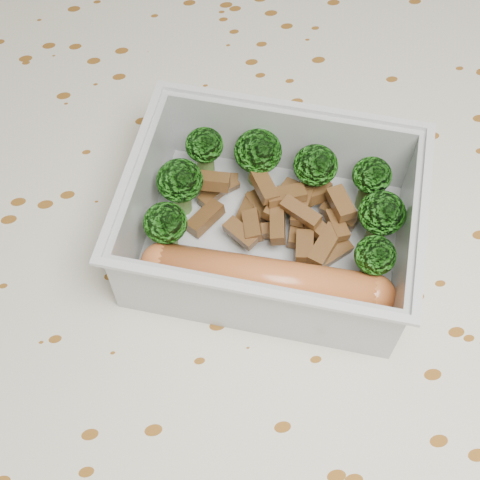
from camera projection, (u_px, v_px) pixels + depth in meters
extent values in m
cube|color=brown|center=(257.00, 291.00, 0.42)|extent=(1.40, 0.90, 0.04)
cube|color=silver|center=(258.00, 274.00, 0.40)|extent=(1.46, 0.96, 0.01)
cube|color=silver|center=(270.00, 242.00, 0.40)|extent=(0.19, 0.17, 0.00)
cube|color=silver|center=(289.00, 141.00, 0.41)|extent=(0.14, 0.07, 0.05)
cube|color=silver|center=(252.00, 307.00, 0.35)|extent=(0.14, 0.07, 0.05)
cube|color=silver|center=(405.00, 241.00, 0.37)|extent=(0.05, 0.10, 0.05)
cube|color=silver|center=(144.00, 195.00, 0.39)|extent=(0.05, 0.10, 0.05)
cube|color=silver|center=(293.00, 106.00, 0.39)|extent=(0.15, 0.07, 0.00)
cube|color=silver|center=(251.00, 290.00, 0.33)|extent=(0.15, 0.07, 0.00)
cube|color=silver|center=(424.00, 216.00, 0.35)|extent=(0.05, 0.11, 0.00)
cube|color=silver|center=(131.00, 166.00, 0.37)|extent=(0.05, 0.11, 0.00)
cylinder|color=#608C3F|center=(206.00, 165.00, 0.42)|extent=(0.01, 0.01, 0.02)
ellipsoid|color=#2A7E1F|center=(204.00, 145.00, 0.40)|extent=(0.02, 0.02, 0.02)
cylinder|color=#608C3F|center=(257.00, 171.00, 0.42)|extent=(0.01, 0.01, 0.02)
ellipsoid|color=#2A7E1F|center=(258.00, 151.00, 0.40)|extent=(0.03, 0.03, 0.02)
cylinder|color=#608C3F|center=(313.00, 185.00, 0.41)|extent=(0.01, 0.01, 0.02)
ellipsoid|color=#2A7E1F|center=(316.00, 165.00, 0.39)|extent=(0.03, 0.03, 0.02)
cylinder|color=#608C3F|center=(367.00, 194.00, 0.41)|extent=(0.01, 0.01, 0.02)
ellipsoid|color=#2A7E1F|center=(372.00, 175.00, 0.39)|extent=(0.02, 0.02, 0.02)
cylinder|color=#608C3F|center=(182.00, 200.00, 0.41)|extent=(0.01, 0.01, 0.02)
ellipsoid|color=#2A7E1F|center=(180.00, 180.00, 0.39)|extent=(0.03, 0.03, 0.02)
cylinder|color=#608C3F|center=(376.00, 231.00, 0.39)|extent=(0.01, 0.01, 0.02)
ellipsoid|color=#2A7E1F|center=(382.00, 213.00, 0.38)|extent=(0.03, 0.03, 0.02)
cylinder|color=#608C3F|center=(168.00, 241.00, 0.39)|extent=(0.01, 0.01, 0.02)
ellipsoid|color=#2A7E1F|center=(165.00, 223.00, 0.37)|extent=(0.03, 0.03, 0.02)
cylinder|color=#608C3F|center=(369.00, 272.00, 0.38)|extent=(0.01, 0.01, 0.02)
ellipsoid|color=#2A7E1F|center=(375.00, 255.00, 0.36)|extent=(0.02, 0.02, 0.02)
cube|color=brown|center=(286.00, 195.00, 0.39)|extent=(0.02, 0.01, 0.01)
cube|color=brown|center=(258.00, 231.00, 0.40)|extent=(0.02, 0.01, 0.01)
cube|color=brown|center=(259.00, 206.00, 0.41)|extent=(0.01, 0.02, 0.01)
cube|color=brown|center=(337.00, 225.00, 0.39)|extent=(0.01, 0.02, 0.01)
cube|color=brown|center=(217.00, 180.00, 0.42)|extent=(0.03, 0.02, 0.01)
cube|color=brown|center=(313.00, 196.00, 0.40)|extent=(0.02, 0.01, 0.01)
cube|color=brown|center=(275.00, 204.00, 0.40)|extent=(0.02, 0.02, 0.01)
cube|color=brown|center=(213.00, 181.00, 0.40)|extent=(0.02, 0.02, 0.01)
cube|color=brown|center=(314.00, 195.00, 0.41)|extent=(0.03, 0.02, 0.01)
cube|color=brown|center=(241.00, 233.00, 0.39)|extent=(0.02, 0.02, 0.01)
cube|color=brown|center=(264.00, 187.00, 0.39)|extent=(0.01, 0.02, 0.01)
cube|color=brown|center=(214.00, 194.00, 0.41)|extent=(0.02, 0.02, 0.01)
cube|color=brown|center=(247.00, 212.00, 0.41)|extent=(0.02, 0.03, 0.01)
cube|color=brown|center=(220.00, 189.00, 0.42)|extent=(0.03, 0.02, 0.01)
cube|color=brown|center=(305.00, 246.00, 0.38)|extent=(0.02, 0.02, 0.01)
cube|color=brown|center=(333.00, 253.00, 0.39)|extent=(0.03, 0.02, 0.01)
cube|color=brown|center=(311.00, 222.00, 0.39)|extent=(0.02, 0.03, 0.01)
cube|color=brown|center=(340.00, 213.00, 0.41)|extent=(0.02, 0.03, 0.01)
cube|color=brown|center=(286.00, 194.00, 0.40)|extent=(0.02, 0.02, 0.01)
cube|color=brown|center=(278.00, 225.00, 0.39)|extent=(0.01, 0.02, 0.01)
cube|color=brown|center=(205.00, 218.00, 0.40)|extent=(0.03, 0.02, 0.01)
cube|color=brown|center=(303.00, 204.00, 0.40)|extent=(0.02, 0.03, 0.01)
cube|color=brown|center=(325.00, 246.00, 0.38)|extent=(0.03, 0.03, 0.01)
cube|color=brown|center=(322.00, 235.00, 0.40)|extent=(0.03, 0.01, 0.01)
cube|color=brown|center=(301.00, 212.00, 0.39)|extent=(0.02, 0.02, 0.01)
cube|color=brown|center=(252.00, 226.00, 0.39)|extent=(0.01, 0.02, 0.01)
cube|color=brown|center=(341.00, 203.00, 0.39)|extent=(0.01, 0.02, 0.01)
cube|color=brown|center=(298.00, 231.00, 0.40)|extent=(0.02, 0.02, 0.01)
cylinder|color=#CB6731|center=(266.00, 280.00, 0.37)|extent=(0.12, 0.07, 0.02)
sphere|color=#CB6731|center=(374.00, 296.00, 0.37)|extent=(0.02, 0.02, 0.02)
sphere|color=#CB6731|center=(162.00, 264.00, 0.38)|extent=(0.02, 0.02, 0.02)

